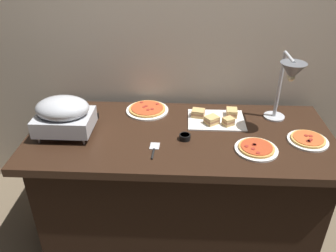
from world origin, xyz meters
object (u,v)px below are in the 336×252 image
at_px(pizza_plate_raised_stand, 147,109).
at_px(heat_lamp, 289,77).
at_px(pizza_plate_front, 256,149).
at_px(sauce_cup_far, 185,137).
at_px(sauce_cup_near, 94,115).
at_px(chafing_dish, 63,114).
at_px(pizza_plate_center, 308,140).
at_px(sandwich_platter, 216,118).
at_px(serving_spatula, 154,150).

bearing_deg(pizza_plate_raised_stand, heat_lamp, -13.21).
bearing_deg(pizza_plate_front, sauce_cup_far, 166.76).
bearing_deg(sauce_cup_near, chafing_dish, -118.93).
bearing_deg(sauce_cup_near, pizza_plate_center, -9.62).
relative_size(sandwich_platter, serving_spatula, 2.18).
xyz_separation_m(chafing_dish, heat_lamp, (1.34, 0.13, 0.22)).
xyz_separation_m(chafing_dish, pizza_plate_center, (1.48, -0.01, -0.13)).
relative_size(pizza_plate_front, pizza_plate_raised_stand, 0.84).
height_order(pizza_plate_center, sandwich_platter, sandwich_platter).
relative_size(pizza_plate_center, sauce_cup_far, 3.50).
height_order(sauce_cup_near, sauce_cup_far, sauce_cup_near).
distance_m(chafing_dish, serving_spatula, 0.59).
xyz_separation_m(chafing_dish, serving_spatula, (0.56, -0.15, -0.14)).
relative_size(pizza_plate_front, sauce_cup_near, 4.12).
xyz_separation_m(pizza_plate_raised_stand, serving_spatula, (0.09, -0.48, -0.01)).
xyz_separation_m(heat_lamp, pizza_plate_raised_stand, (-0.87, 0.20, -0.35)).
xyz_separation_m(pizza_plate_center, sandwich_platter, (-0.53, 0.23, 0.01)).
bearing_deg(pizza_plate_front, sauce_cup_near, 161.71).
distance_m(chafing_dish, heat_lamp, 1.36).
relative_size(sandwich_platter, sauce_cup_far, 5.43).
bearing_deg(sandwich_platter, sauce_cup_near, -179.95).
distance_m(pizza_plate_center, serving_spatula, 0.93).
relative_size(pizza_plate_center, serving_spatula, 1.40).
height_order(sandwich_platter, serving_spatula, sandwich_platter).
bearing_deg(pizza_plate_raised_stand, chafing_dish, -144.44).
distance_m(pizza_plate_front, pizza_plate_center, 0.34).
bearing_deg(serving_spatula, pizza_plate_raised_stand, 100.31).
bearing_deg(sauce_cup_near, heat_lamp, -4.15).
bearing_deg(sauce_cup_far, pizza_plate_raised_stand, 126.63).
height_order(chafing_dish, serving_spatula, chafing_dish).
xyz_separation_m(pizza_plate_front, sauce_cup_far, (-0.41, 0.10, 0.01)).
distance_m(pizza_plate_front, serving_spatula, 0.59).
distance_m(pizza_plate_raised_stand, serving_spatula, 0.49).
xyz_separation_m(chafing_dish, sauce_cup_near, (0.12, 0.22, -0.12)).
bearing_deg(chafing_dish, pizza_plate_center, -0.36).
bearing_deg(sauce_cup_near, serving_spatula, -40.10).
distance_m(pizza_plate_front, sauce_cup_far, 0.42).
bearing_deg(pizza_plate_raised_stand, pizza_plate_center, -18.94).
bearing_deg(pizza_plate_center, pizza_plate_front, -161.33).
relative_size(heat_lamp, sandwich_platter, 1.25).
distance_m(sauce_cup_near, serving_spatula, 0.57).
bearing_deg(pizza_plate_front, pizza_plate_raised_stand, 146.18).
distance_m(heat_lamp, pizza_plate_center, 0.40).
bearing_deg(serving_spatula, chafing_dish, 165.24).
xyz_separation_m(sandwich_platter, serving_spatula, (-0.39, -0.37, -0.02)).
bearing_deg(sauce_cup_far, sandwich_platter, 49.59).
distance_m(sauce_cup_far, serving_spatula, 0.22).
xyz_separation_m(pizza_plate_raised_stand, sauce_cup_far, (0.27, -0.36, 0.01)).
relative_size(pizza_plate_raised_stand, sauce_cup_far, 4.30).
distance_m(chafing_dish, pizza_plate_raised_stand, 0.59).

